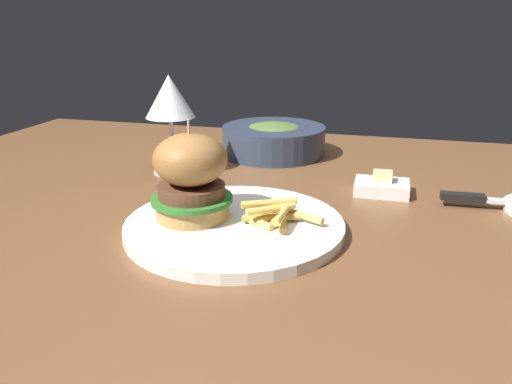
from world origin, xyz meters
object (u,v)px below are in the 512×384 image
(main_plate, at_px, (235,226))
(wine_glass, at_px, (170,99))
(butter_dish, at_px, (382,186))
(soup_bowl, at_px, (274,139))
(table_knife, at_px, (511,201))
(burger_sandwich, at_px, (191,176))

(main_plate, xyz_separation_m, wine_glass, (-0.18, 0.22, 0.12))
(wine_glass, relative_size, butter_dish, 2.06)
(butter_dish, bearing_deg, main_plate, -132.30)
(wine_glass, relative_size, soup_bowl, 0.83)
(main_plate, relative_size, wine_glass, 1.65)
(table_knife, bearing_deg, butter_dish, 171.77)
(main_plate, height_order, wine_glass, wine_glass)
(wine_glass, height_order, table_knife, wine_glass)
(butter_dish, xyz_separation_m, soup_bowl, (-0.21, 0.19, 0.02))
(table_knife, bearing_deg, soup_bowl, 151.39)
(main_plate, xyz_separation_m, burger_sandwich, (-0.06, -0.00, 0.06))
(main_plate, xyz_separation_m, soup_bowl, (-0.04, 0.38, 0.02))
(main_plate, relative_size, table_knife, 1.20)
(burger_sandwich, bearing_deg, main_plate, 1.64)
(burger_sandwich, xyz_separation_m, table_knife, (0.41, 0.17, -0.05))
(main_plate, bearing_deg, butter_dish, 47.70)
(soup_bowl, bearing_deg, wine_glass, -130.88)
(wine_glass, bearing_deg, burger_sandwich, -60.63)
(main_plate, xyz_separation_m, table_knife, (0.35, 0.17, 0.01))
(main_plate, height_order, butter_dish, butter_dish)
(butter_dish, bearing_deg, soup_bowl, 138.74)
(soup_bowl, bearing_deg, main_plate, -84.42)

